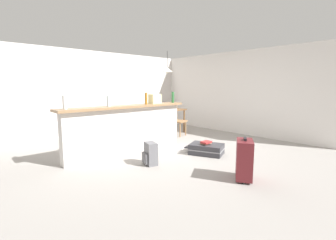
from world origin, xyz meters
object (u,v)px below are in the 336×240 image
(dining_table, at_px, (165,112))
(suitcase_flat_charcoal, at_px, (206,149))
(suitcase_upright_maroon, at_px, (244,159))
(bottle_green, at_px, (173,97))
(backpack_grey, at_px, (150,154))
(grocery_bag, at_px, (155,99))
(pendant_lamp, at_px, (167,70))
(bottle_amber, at_px, (146,99))
(bottle_white, at_px, (65,102))
(bottle_clear, at_px, (108,101))
(dining_chair_near_partition, at_px, (176,118))
(book_stack, at_px, (206,143))

(dining_table, relative_size, suitcase_flat_charcoal, 1.23)
(suitcase_upright_maroon, bearing_deg, suitcase_flat_charcoal, 61.77)
(bottle_green, relative_size, backpack_grey, 0.63)
(grocery_bag, distance_m, dining_table, 1.93)
(bottle_green, xyz_separation_m, pendant_lamp, (0.91, 1.20, 0.76))
(grocery_bag, bearing_deg, bottle_amber, -166.36)
(bottle_white, distance_m, bottle_green, 2.57)
(bottle_amber, relative_size, backpack_grey, 0.62)
(pendant_lamp, height_order, suitcase_upright_maroon, pendant_lamp)
(suitcase_flat_charcoal, bearing_deg, pendant_lamp, 67.24)
(bottle_amber, distance_m, grocery_bag, 0.33)
(bottle_white, relative_size, pendant_lamp, 0.37)
(bottle_clear, relative_size, bottle_amber, 0.85)
(bottle_white, height_order, backpack_grey, bottle_white)
(dining_chair_near_partition, height_order, pendant_lamp, pendant_lamp)
(bottle_green, xyz_separation_m, dining_table, (0.90, 1.28, -0.53))
(pendant_lamp, height_order, suitcase_flat_charcoal, pendant_lamp)
(bottle_clear, xyz_separation_m, grocery_bag, (1.19, -0.02, -0.00))
(dining_chair_near_partition, xyz_separation_m, pendant_lamp, (0.07, 0.46, 1.43))
(pendant_lamp, height_order, backpack_grey, pendant_lamp)
(bottle_clear, distance_m, book_stack, 2.22)
(dining_chair_near_partition, distance_m, backpack_grey, 2.77)
(suitcase_upright_maroon, bearing_deg, book_stack, 62.36)
(bottle_white, height_order, suitcase_flat_charcoal, bottle_white)
(grocery_bag, xyz_separation_m, dining_table, (1.41, 1.21, -0.51))
(bottle_clear, height_order, grocery_bag, bottle_clear)
(pendant_lamp, bearing_deg, dining_chair_near_partition, -99.15)
(dining_table, bearing_deg, grocery_bag, -139.36)
(grocery_bag, distance_m, suitcase_flat_charcoal, 1.65)
(grocery_bag, xyz_separation_m, dining_chair_near_partition, (1.35, 0.67, -0.64))
(bottle_clear, relative_size, grocery_bag, 0.85)
(bottle_white, xyz_separation_m, bottle_amber, (1.74, -0.08, 0.01))
(bottle_clear, bearing_deg, book_stack, -37.24)
(bottle_clear, relative_size, book_stack, 0.81)
(bottle_amber, xyz_separation_m, dining_chair_near_partition, (1.66, 0.75, -0.66))
(bottle_green, relative_size, pendant_lamp, 0.39)
(bottle_green, height_order, dining_chair_near_partition, bottle_green)
(bottle_clear, distance_m, dining_table, 2.91)
(suitcase_flat_charcoal, xyz_separation_m, suitcase_upright_maroon, (-0.70, -1.30, 0.22))
(bottle_amber, bearing_deg, backpack_grey, -123.40)
(dining_chair_near_partition, distance_m, suitcase_upright_maroon, 3.56)
(backpack_grey, bearing_deg, bottle_white, 141.16)
(suitcase_flat_charcoal, bearing_deg, bottle_white, 154.28)
(grocery_bag, xyz_separation_m, suitcase_flat_charcoal, (0.44, -1.20, -1.05))
(bottle_green, height_order, suitcase_flat_charcoal, bottle_green)
(bottle_white, distance_m, suitcase_upright_maroon, 3.19)
(grocery_bag, relative_size, dining_chair_near_partition, 0.28)
(backpack_grey, xyz_separation_m, book_stack, (1.31, -0.26, 0.05))
(suitcase_flat_charcoal, height_order, backpack_grey, backpack_grey)
(grocery_bag, distance_m, pendant_lamp, 1.98)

